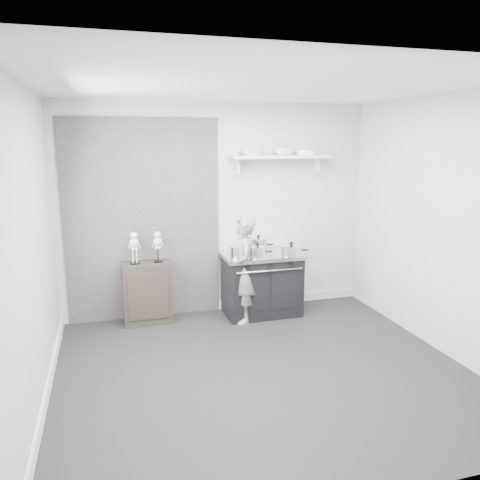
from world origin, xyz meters
The scene contains 15 objects.
ground centered at (0.00, 0.00, 0.00)m, with size 4.00×4.00×0.00m, color black.
room_shell centered at (-0.09, 0.15, 1.64)m, with size 4.02×3.62×2.71m.
wall_shelf centered at (0.80, 1.68, 2.01)m, with size 1.30×0.26×0.24m.
stove centered at (0.50, 1.48, 0.41)m, with size 1.01×0.63×0.81m.
side_cabinet centered at (-0.96, 1.61, 0.38)m, with size 0.58×0.34×0.76m, color black.
child centered at (0.20, 1.30, 0.67)m, with size 0.49×0.32×1.33m, color gray.
pot_front_left centered at (0.16, 1.35, 0.89)m, with size 0.32×0.23×0.19m.
pot_back_left centered at (0.49, 1.60, 0.90)m, with size 0.32×0.24×0.22m.
pot_front_right centered at (0.82, 1.27, 0.88)m, with size 0.36×0.27×0.18m.
pot_front_center centered at (0.38, 1.31, 0.88)m, with size 0.30×0.21×0.17m.
skeleton_full centered at (-1.09, 1.61, 0.99)m, with size 0.13×0.08×0.45m, color beige, non-canonical shape.
skeleton_torso centered at (-0.81, 1.61, 0.98)m, with size 0.12×0.08×0.44m, color beige, non-canonical shape.
bowl_large centered at (0.41, 1.67, 2.07)m, with size 0.28×0.28×0.07m, color white.
bowl_small centered at (0.84, 1.67, 2.08)m, with size 0.26×0.26×0.08m, color white.
plate_stack centered at (1.14, 1.67, 2.07)m, with size 0.25×0.25×0.06m, color white.
Camera 1 is at (-1.38, -4.02, 2.24)m, focal length 35.00 mm.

